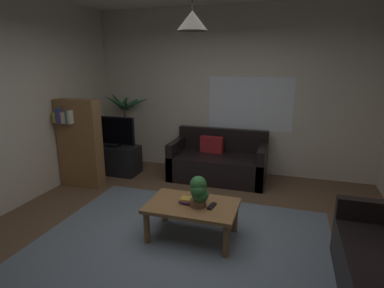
# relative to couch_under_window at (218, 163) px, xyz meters

# --- Properties ---
(floor) EXTENTS (4.94, 4.97, 0.02)m
(floor) POSITION_rel_couch_under_window_xyz_m (0.07, -2.01, -0.29)
(floor) COLOR brown
(floor) RESTS_ON ground
(rug) EXTENTS (3.21, 2.73, 0.01)m
(rug) POSITION_rel_couch_under_window_xyz_m (0.07, -2.21, -0.27)
(rug) COLOR slate
(rug) RESTS_ON ground
(wall_back) EXTENTS (5.06, 0.06, 2.87)m
(wall_back) POSITION_rel_couch_under_window_xyz_m (0.07, 0.50, 1.16)
(wall_back) COLOR beige
(wall_back) RESTS_ON ground
(window_pane) EXTENTS (1.46, 0.01, 0.93)m
(window_pane) POSITION_rel_couch_under_window_xyz_m (0.44, 0.47, 0.97)
(window_pane) COLOR white
(couch_under_window) EXTENTS (1.59, 0.81, 0.82)m
(couch_under_window) POSITION_rel_couch_under_window_xyz_m (0.00, 0.00, 0.00)
(couch_under_window) COLOR black
(couch_under_window) RESTS_ON ground
(coffee_table) EXTENTS (1.01, 0.65, 0.41)m
(coffee_table) POSITION_rel_couch_under_window_xyz_m (0.14, -1.92, 0.07)
(coffee_table) COLOR olive
(coffee_table) RESTS_ON ground
(book_on_table_0) EXTENTS (0.15, 0.13, 0.02)m
(book_on_table_0) POSITION_rel_couch_under_window_xyz_m (0.07, -1.90, 0.14)
(book_on_table_0) COLOR #387247
(book_on_table_0) RESTS_ON coffee_table
(book_on_table_1) EXTENTS (0.16, 0.13, 0.02)m
(book_on_table_1) POSITION_rel_couch_under_window_xyz_m (0.07, -1.92, 0.16)
(book_on_table_1) COLOR #72387F
(book_on_table_1) RESTS_ON coffee_table
(book_on_table_2) EXTENTS (0.13, 0.12, 0.02)m
(book_on_table_2) POSITION_rel_couch_under_window_xyz_m (0.07, -1.91, 0.18)
(book_on_table_2) COLOR gold
(book_on_table_2) RESTS_ON coffee_table
(remote_on_table_0) EXTENTS (0.07, 0.17, 0.02)m
(remote_on_table_0) POSITION_rel_couch_under_window_xyz_m (0.36, -1.93, 0.15)
(remote_on_table_0) COLOR black
(remote_on_table_0) RESTS_ON coffee_table
(potted_plant_on_table) EXTENTS (0.21, 0.21, 0.35)m
(potted_plant_on_table) POSITION_rel_couch_under_window_xyz_m (0.22, -1.96, 0.31)
(potted_plant_on_table) COLOR brown
(potted_plant_on_table) RESTS_ON coffee_table
(tv_stand) EXTENTS (0.90, 0.44, 0.50)m
(tv_stand) POSITION_rel_couch_under_window_xyz_m (-1.85, -0.28, -0.03)
(tv_stand) COLOR black
(tv_stand) RESTS_ON ground
(tv) EXTENTS (0.86, 0.16, 0.54)m
(tv) POSITION_rel_couch_under_window_xyz_m (-1.85, -0.30, 0.50)
(tv) COLOR black
(tv) RESTS_ON tv_stand
(potted_palm_corner) EXTENTS (0.96, 0.79, 1.41)m
(potted_palm_corner) POSITION_rel_couch_under_window_xyz_m (-1.89, 0.25, 0.42)
(potted_palm_corner) COLOR #B77051
(potted_palm_corner) RESTS_ON ground
(bookshelf_corner) EXTENTS (0.70, 0.31, 1.40)m
(bookshelf_corner) POSITION_rel_couch_under_window_xyz_m (-2.04, -0.96, 0.44)
(bookshelf_corner) COLOR olive
(bookshelf_corner) RESTS_ON ground
(pendant_lamp) EXTENTS (0.31, 0.31, 0.63)m
(pendant_lamp) POSITION_rel_couch_under_window_xyz_m (0.14, -1.92, 2.06)
(pendant_lamp) COLOR black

